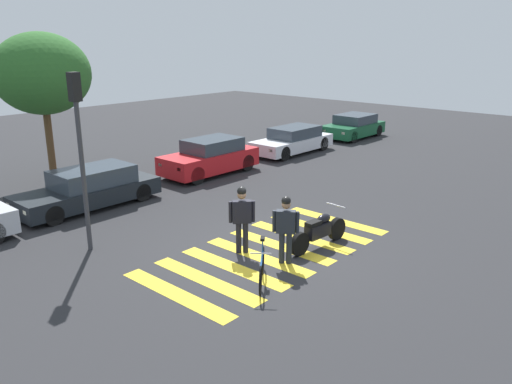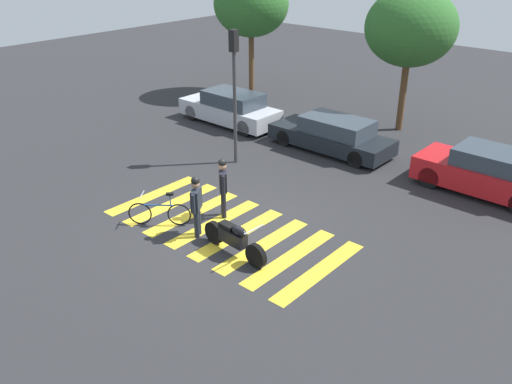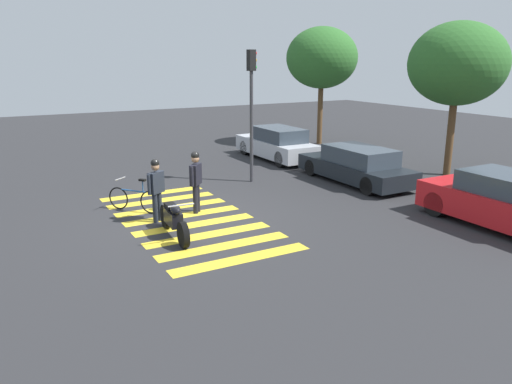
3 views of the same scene
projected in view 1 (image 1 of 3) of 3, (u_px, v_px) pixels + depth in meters
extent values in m
plane|color=#2B2B2D|center=(269.00, 251.00, 13.43)|extent=(60.00, 60.00, 0.00)
cylinder|color=black|center=(337.00, 229.00, 14.13)|extent=(0.63, 0.18, 0.62)
cylinder|color=black|center=(300.00, 244.00, 13.09)|extent=(0.63, 0.18, 0.62)
cube|color=black|center=(318.00, 230.00, 13.52)|extent=(0.82, 0.34, 0.36)
ellipsoid|color=black|center=(324.00, 219.00, 13.60)|extent=(0.50, 0.27, 0.24)
cube|color=black|center=(313.00, 224.00, 13.32)|extent=(0.46, 0.27, 0.12)
cylinder|color=#A5A5AD|center=(336.00, 205.00, 13.87)|extent=(0.08, 0.62, 0.04)
torus|color=black|center=(260.00, 281.00, 11.04)|extent=(0.55, 0.44, 0.66)
torus|color=black|center=(263.00, 260.00, 12.09)|extent=(0.55, 0.44, 0.66)
cylinder|color=#1E4C8C|center=(262.00, 259.00, 11.49)|extent=(0.70, 0.56, 0.04)
cylinder|color=#1E4C8C|center=(263.00, 246.00, 11.75)|extent=(0.04, 0.04, 0.34)
cube|color=black|center=(263.00, 239.00, 11.70)|extent=(0.22, 0.20, 0.06)
cylinder|color=#99999E|center=(261.00, 253.00, 10.98)|extent=(0.31, 0.38, 0.03)
cylinder|color=black|center=(246.00, 238.00, 13.23)|extent=(0.14, 0.14, 0.83)
cylinder|color=black|center=(239.00, 238.00, 13.22)|extent=(0.14, 0.14, 0.83)
cube|color=black|center=(242.00, 212.00, 13.02)|extent=(0.49, 0.47, 0.59)
sphere|color=#8C664C|center=(242.00, 195.00, 12.89)|extent=(0.22, 0.22, 0.22)
cylinder|color=black|center=(253.00, 211.00, 13.05)|extent=(0.09, 0.09, 0.56)
cylinder|color=black|center=(230.00, 212.00, 12.99)|extent=(0.09, 0.09, 0.56)
sphere|color=black|center=(242.00, 191.00, 12.86)|extent=(0.24, 0.24, 0.24)
cylinder|color=#1E232D|center=(289.00, 248.00, 12.60)|extent=(0.14, 0.14, 0.80)
cylinder|color=#1E232D|center=(282.00, 248.00, 12.63)|extent=(0.14, 0.14, 0.80)
cube|color=#1E232D|center=(286.00, 222.00, 12.41)|extent=(0.42, 0.50, 0.57)
sphere|color=#8C664C|center=(286.00, 205.00, 12.29)|extent=(0.22, 0.22, 0.22)
cylinder|color=#1E232D|center=(298.00, 222.00, 12.37)|extent=(0.09, 0.09, 0.54)
cylinder|color=#1E232D|center=(274.00, 221.00, 12.46)|extent=(0.09, 0.09, 0.54)
sphere|color=black|center=(286.00, 201.00, 12.26)|extent=(0.23, 0.23, 0.23)
cube|color=yellow|center=(176.00, 294.00, 11.17)|extent=(0.45, 3.35, 0.01)
cube|color=yellow|center=(207.00, 280.00, 11.82)|extent=(0.45, 3.35, 0.01)
cube|color=yellow|center=(234.00, 268.00, 12.46)|extent=(0.45, 3.35, 0.01)
cube|color=yellow|center=(258.00, 256.00, 13.11)|extent=(0.45, 3.35, 0.01)
cube|color=yellow|center=(280.00, 246.00, 13.75)|extent=(0.45, 3.35, 0.01)
cube|color=yellow|center=(300.00, 237.00, 14.40)|extent=(0.45, 3.35, 0.01)
cube|color=yellow|center=(319.00, 228.00, 15.04)|extent=(0.45, 3.35, 0.01)
cube|color=yellow|center=(336.00, 220.00, 15.68)|extent=(0.45, 3.35, 0.01)
cylinder|color=black|center=(53.00, 215.00, 15.21)|extent=(0.62, 0.22, 0.61)
cylinder|color=black|center=(30.00, 205.00, 16.17)|extent=(0.62, 0.22, 0.61)
cylinder|color=black|center=(142.00, 192.00, 17.48)|extent=(0.62, 0.22, 0.61)
cylinder|color=black|center=(117.00, 184.00, 18.44)|extent=(0.62, 0.22, 0.61)
cube|color=black|center=(88.00, 194.00, 16.79)|extent=(4.69, 1.74, 0.56)
cube|color=#333D47|center=(93.00, 176.00, 16.79)|extent=(2.54, 1.52, 0.57)
cube|color=#F2EDCC|center=(26.00, 213.00, 14.77)|extent=(0.08, 0.20, 0.12)
cube|color=#F2EDCC|center=(9.00, 205.00, 15.47)|extent=(0.08, 0.20, 0.12)
cylinder|color=black|center=(196.00, 176.00, 19.44)|extent=(0.69, 0.22, 0.69)
cylinder|color=black|center=(170.00, 169.00, 20.42)|extent=(0.69, 0.22, 0.69)
cylinder|color=black|center=(247.00, 163.00, 21.44)|extent=(0.69, 0.22, 0.69)
cylinder|color=black|center=(221.00, 157.00, 22.42)|extent=(0.69, 0.22, 0.69)
cube|color=red|center=(209.00, 161.00, 20.87)|extent=(4.14, 1.77, 0.73)
cube|color=#333D47|center=(213.00, 145.00, 20.83)|extent=(2.24, 1.55, 0.52)
cube|color=#F2EDCC|center=(180.00, 170.00, 19.03)|extent=(0.08, 0.20, 0.12)
cube|color=#F2EDCC|center=(161.00, 165.00, 19.75)|extent=(0.08, 0.20, 0.12)
cylinder|color=black|center=(284.00, 154.00, 23.19)|extent=(0.67, 0.22, 0.67)
cylinder|color=black|center=(259.00, 149.00, 24.16)|extent=(0.67, 0.22, 0.67)
cylinder|color=black|center=(323.00, 144.00, 25.37)|extent=(0.67, 0.22, 0.67)
cylinder|color=black|center=(299.00, 140.00, 26.33)|extent=(0.67, 0.22, 0.67)
cube|color=silver|center=(292.00, 144.00, 24.72)|extent=(4.50, 1.75, 0.56)
cube|color=#333D47|center=(295.00, 132.00, 24.73)|extent=(2.43, 1.53, 0.51)
cube|color=#F2EDCC|center=(271.00, 151.00, 22.77)|extent=(0.08, 0.20, 0.12)
cube|color=#F2EDCC|center=(253.00, 147.00, 23.48)|extent=(0.08, 0.20, 0.12)
cylinder|color=black|center=(353.00, 137.00, 27.15)|extent=(0.64, 0.22, 0.64)
cylinder|color=black|center=(327.00, 133.00, 28.20)|extent=(0.64, 0.22, 0.64)
cylinder|color=black|center=(378.00, 130.00, 29.04)|extent=(0.64, 0.22, 0.64)
cylinder|color=black|center=(353.00, 127.00, 30.10)|extent=(0.64, 0.22, 0.64)
cube|color=#14512D|center=(353.00, 129.00, 28.58)|extent=(3.92, 1.89, 0.61)
cube|color=#333D47|center=(355.00, 119.00, 28.56)|extent=(2.12, 1.66, 0.49)
cube|color=#F2EDCC|center=(343.00, 133.00, 26.80)|extent=(0.08, 0.20, 0.12)
cube|color=#F2EDCC|center=(324.00, 131.00, 27.57)|extent=(0.08, 0.20, 0.12)
cylinder|color=#38383D|center=(84.00, 178.00, 13.00)|extent=(0.12, 0.12, 3.88)
cube|color=black|center=(74.00, 87.00, 12.34)|extent=(0.25, 0.25, 0.70)
sphere|color=red|center=(70.00, 77.00, 12.36)|extent=(0.16, 0.16, 0.16)
sphere|color=orange|center=(71.00, 87.00, 12.42)|extent=(0.16, 0.16, 0.16)
sphere|color=green|center=(72.00, 96.00, 12.49)|extent=(0.16, 0.16, 0.16)
cylinder|color=brown|center=(50.00, 146.00, 19.53)|extent=(0.27, 0.27, 2.79)
ellipsoid|color=#2D6628|center=(42.00, 74.00, 18.75)|extent=(3.51, 3.51, 2.98)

